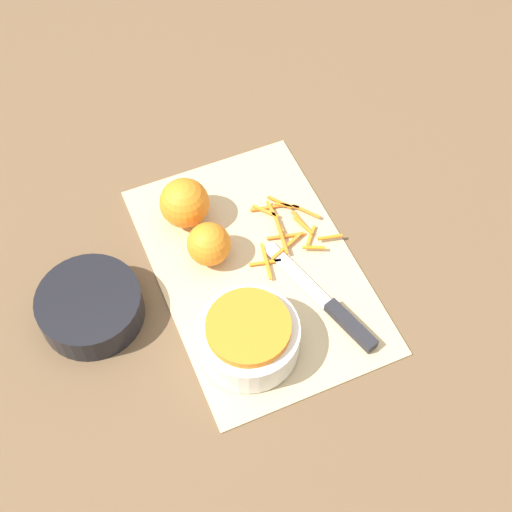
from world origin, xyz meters
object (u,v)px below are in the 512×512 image
object	(u,v)px
bowl_speckled	(248,336)
bowl_dark	(90,307)
orange_right	(209,244)
knife	(337,313)
orange_left	(185,203)

from	to	relation	value
bowl_speckled	bowl_dark	xyz separation A→B (m)	(0.15, 0.20, -0.01)
orange_right	bowl_speckled	bearing A→B (deg)	178.21
bowl_speckled	bowl_dark	world-z (taller)	bowl_speckled
bowl_speckled	knife	bearing A→B (deg)	-91.35
orange_right	bowl_dark	bearing A→B (deg)	97.47
bowl_speckled	bowl_dark	size ratio (longest dim) A/B	0.95
bowl_dark	knife	distance (m)	0.37
bowl_dark	knife	size ratio (longest dim) A/B	0.66
orange_left	orange_right	bearing A→B (deg)	-174.55
bowl_speckled	orange_right	xyz separation A→B (m)	(0.17, -0.01, 0.00)
orange_left	orange_right	xyz separation A→B (m)	(-0.09, -0.01, -0.01)
bowl_dark	orange_left	size ratio (longest dim) A/B	1.93
knife	orange_right	bearing A→B (deg)	22.02
orange_left	orange_right	world-z (taller)	orange_left
orange_left	orange_right	size ratio (longest dim) A/B	1.17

